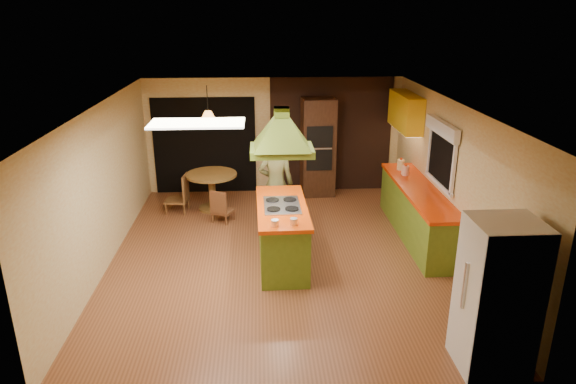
{
  "coord_description": "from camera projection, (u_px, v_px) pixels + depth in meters",
  "views": [
    {
      "loc": [
        -0.32,
        -7.67,
        3.85
      ],
      "look_at": [
        0.12,
        -0.13,
        1.15
      ],
      "focal_mm": 32.0,
      "sensor_mm": 36.0,
      "label": 1
    }
  ],
  "objects": [
    {
      "name": "canister_small",
      "position": [
        405.0,
        170.0,
        9.62
      ],
      "size": [
        0.16,
        0.16,
        0.16
      ],
      "primitive_type": "cylinder",
      "rotation": [
        0.0,
        0.0,
        0.35
      ],
      "color": "#FFEECD",
      "rests_on": "right_counter"
    },
    {
      "name": "window_right",
      "position": [
        442.0,
        143.0,
        8.45
      ],
      "size": [
        0.12,
        1.35,
        1.06
      ],
      "color": "black",
      "rests_on": "room_walls"
    },
    {
      "name": "wall_oven",
      "position": [
        318.0,
        147.0,
        10.99
      ],
      "size": [
        0.73,
        0.63,
        2.11
      ],
      "rotation": [
        0.0,
        0.0,
        0.06
      ],
      "color": "#3F2314",
      "rests_on": "ground"
    },
    {
      "name": "fluor_panel",
      "position": [
        197.0,
        123.0,
        6.5
      ],
      "size": [
        1.2,
        0.6,
        0.03
      ],
      "primitive_type": "cube",
      "color": "white",
      "rests_on": "ceiling_plane"
    },
    {
      "name": "dining_table",
      "position": [
        212.0,
        184.0,
        10.29
      ],
      "size": [
        1.02,
        1.02,
        0.76
      ],
      "rotation": [
        0.0,
        0.0,
        -0.18
      ],
      "color": "brown",
      "rests_on": "ground"
    },
    {
      "name": "brick_panel",
      "position": [
        331.0,
        135.0,
        11.21
      ],
      "size": [
        2.64,
        0.03,
        2.5
      ],
      "primitive_type": "cube",
      "color": "#381E14",
      "rests_on": "ground"
    },
    {
      "name": "ceiling_plane",
      "position": [
        280.0,
        105.0,
        7.68
      ],
      "size": [
        6.5,
        6.5,
        0.0
      ],
      "primitive_type": "plane",
      "rotation": [
        3.14,
        0.0,
        0.0
      ],
      "color": "silver",
      "rests_on": "room_walls"
    },
    {
      "name": "canister_medium",
      "position": [
        406.0,
        171.0,
        9.56
      ],
      "size": [
        0.17,
        0.17,
        0.18
      ],
      "primitive_type": "cylinder",
      "rotation": [
        0.0,
        0.0,
        -0.42
      ],
      "color": "#F4DCC4",
      "rests_on": "right_counter"
    },
    {
      "name": "nook_opening",
      "position": [
        205.0,
        146.0,
        11.13
      ],
      "size": [
        2.2,
        0.03,
        2.1
      ],
      "primitive_type": "cube",
      "color": "black",
      "rests_on": "ground"
    },
    {
      "name": "canister_large",
      "position": [
        401.0,
        165.0,
        9.89
      ],
      "size": [
        0.18,
        0.18,
        0.2
      ],
      "primitive_type": "cylinder",
      "rotation": [
        0.0,
        0.0,
        -0.41
      ],
      "color": "#FCF4CA",
      "rests_on": "right_counter"
    },
    {
      "name": "ground",
      "position": [
        280.0,
        255.0,
        8.53
      ],
      "size": [
        6.5,
        6.5,
        0.0
      ],
      "primitive_type": "plane",
      "color": "brown",
      "rests_on": "ground"
    },
    {
      "name": "range_hood",
      "position": [
        282.0,
        124.0,
        7.56
      ],
      "size": [
        0.94,
        0.68,
        0.78
      ],
      "rotation": [
        0.0,
        0.0,
        0.0
      ],
      "color": "#506519",
      "rests_on": "ceiling_plane"
    },
    {
      "name": "refrigerator",
      "position": [
        497.0,
        297.0,
        5.6
      ],
      "size": [
        0.73,
        0.69,
        1.78
      ],
      "primitive_type": "cube",
      "rotation": [
        0.0,
        0.0,
        0.0
      ],
      "color": "white",
      "rests_on": "ground"
    },
    {
      "name": "kitchen_island",
      "position": [
        282.0,
        233.0,
        8.15
      ],
      "size": [
        0.81,
        1.94,
        0.98
      ],
      "rotation": [
        0.0,
        0.0,
        0.02
      ],
      "color": "#5D7E1F",
      "rests_on": "ground"
    },
    {
      "name": "upper_cabinets",
      "position": [
        406.0,
        112.0,
        10.08
      ],
      "size": [
        0.34,
        1.4,
        0.7
      ],
      "primitive_type": "cube",
      "color": "yellow",
      "rests_on": "room_walls"
    },
    {
      "name": "pendant_lamp",
      "position": [
        208.0,
        117.0,
        9.83
      ],
      "size": [
        0.38,
        0.38,
        0.23
      ],
      "primitive_type": "cone",
      "rotation": [
        0.0,
        0.0,
        -0.08
      ],
      "color": "#FF9E3F",
      "rests_on": "ceiling_plane"
    },
    {
      "name": "right_counter",
      "position": [
        417.0,
        212.0,
        9.07
      ],
      "size": [
        0.62,
        3.05,
        0.92
      ],
      "color": "olive",
      "rests_on": "ground"
    },
    {
      "name": "chair_near",
      "position": [
        223.0,
        205.0,
        9.77
      ],
      "size": [
        0.48,
        0.48,
        0.65
      ],
      "primitive_type": null,
      "rotation": [
        0.0,
        0.0,
        2.68
      ],
      "color": "brown",
      "rests_on": "ground"
    },
    {
      "name": "room_walls",
      "position": [
        280.0,
        184.0,
        8.11
      ],
      "size": [
        5.5,
        6.5,
        6.5
      ],
      "color": "beige",
      "rests_on": "ground"
    },
    {
      "name": "man",
      "position": [
        276.0,
        184.0,
        9.25
      ],
      "size": [
        0.66,
        0.45,
        1.74
      ],
      "primitive_type": "imported",
      "rotation": [
        0.0,
        0.0,
        3.08
      ],
      "color": "brown",
      "rests_on": "ground"
    },
    {
      "name": "chair_left",
      "position": [
        176.0,
        193.0,
        10.21
      ],
      "size": [
        0.47,
        0.47,
        0.78
      ],
      "primitive_type": null,
      "rotation": [
        0.0,
        0.0,
        -1.68
      ],
      "color": "brown",
      "rests_on": "ground"
    }
  ]
}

